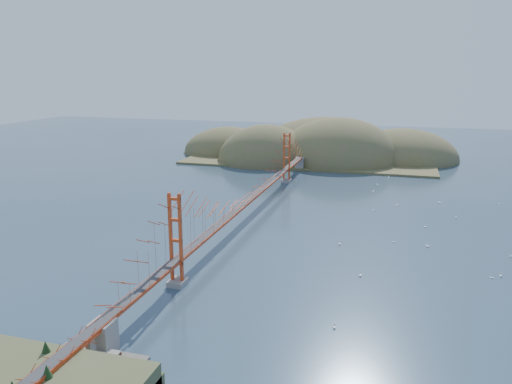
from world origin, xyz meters
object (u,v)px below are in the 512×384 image
(sailboat_0, at_px, (360,275))
(sailboat_1, at_px, (427,246))
(bridge, at_px, (249,179))
(sailboat_2, at_px, (492,277))
(fort, at_px, (97,359))

(sailboat_0, distance_m, sailboat_1, 16.47)
(bridge, relative_size, sailboat_2, 168.35)
(fort, bearing_deg, bridge, 90.48)
(sailboat_2, bearing_deg, sailboat_1, 126.73)
(fort, distance_m, sailboat_0, 34.20)
(sailboat_1, bearing_deg, sailboat_0, -122.06)
(sailboat_0, distance_m, sailboat_2, 16.66)
(bridge, xyz_separation_m, fort, (0.40, -47.98, -6.34))
(bridge, bearing_deg, sailboat_2, -24.36)
(sailboat_2, distance_m, sailboat_1, 12.44)
(bridge, relative_size, sailboat_0, 132.87)
(fort, distance_m, sailboat_1, 50.61)
(fort, relative_size, sailboat_0, 5.21)
(bridge, bearing_deg, sailboat_0, -44.44)
(sailboat_2, xyz_separation_m, sailboat_1, (-7.44, 9.97, 0.02))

